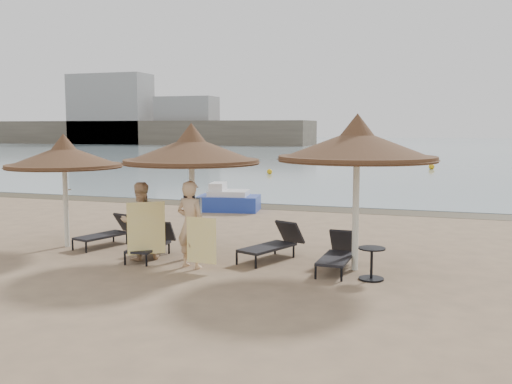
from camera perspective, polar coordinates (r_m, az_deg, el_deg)
ground at (r=12.58m, az=-5.99°, el=-7.37°), size 160.00×160.00×0.00m
sea at (r=91.32m, az=14.96°, el=4.45°), size 200.00×140.00×0.03m
wet_sand_strip at (r=21.35m, az=4.33°, el=-1.58°), size 200.00×1.60×0.01m
far_shore at (r=93.92m, az=-0.64°, el=6.48°), size 150.00×54.80×12.00m
palapa_left at (r=14.99m, az=-18.65°, el=3.35°), size 2.88×2.88×2.85m
palapa_center at (r=13.03m, az=-6.47°, el=4.12°), size 3.13×3.13×3.11m
palapa_right at (r=12.00m, az=10.07°, el=4.56°), size 3.32×3.32×3.29m
lounger_far_left at (r=15.05m, az=-14.50°, el=-3.89°), size 1.04×1.80×0.76m
lounger_near_left at (r=13.54m, az=-10.29°, el=-4.96°), size 0.69×1.73×0.76m
lounger_near_right at (r=13.11m, az=1.82°, el=-5.12°), size 1.23×1.91×0.81m
lounger_far_right at (r=12.28m, az=8.23°, el=-6.07°), size 0.63×1.75×0.78m
side_table at (r=11.59m, az=11.48°, el=-7.13°), size 0.53×0.53×0.64m
person_left at (r=13.17m, az=-11.54°, el=-2.26°), size 1.12×1.09×2.06m
person_right at (r=12.22m, az=-6.55°, el=-2.55°), size 1.11×0.84×2.19m
towel_left at (r=12.74m, az=-10.92°, el=-3.58°), size 0.67×0.53×1.16m
towel_right at (r=11.93m, az=-5.49°, el=-4.84°), size 0.69×0.07×0.97m
bag_patterned at (r=13.31m, az=-6.08°, el=-1.33°), size 0.30×0.13×0.36m
bag_dark at (r=12.99m, az=-6.69°, el=-1.12°), size 0.28×0.16×0.38m
pedal_boat at (r=20.59m, az=-2.82°, el=-0.83°), size 2.34×1.61×1.01m
buoy_left at (r=36.27m, az=1.37°, el=2.05°), size 0.34×0.34×0.34m
buoy_mid at (r=42.21m, az=17.15°, el=2.43°), size 0.40×0.40×0.40m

